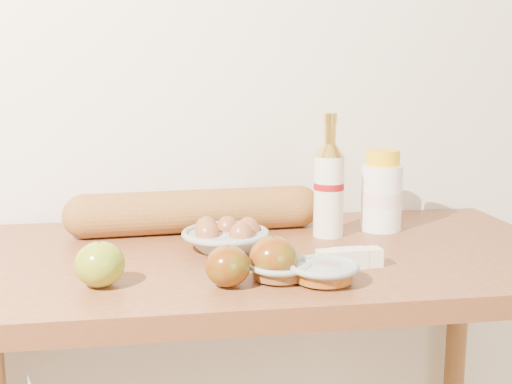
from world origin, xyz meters
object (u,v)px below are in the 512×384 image
egg_bowl (226,237)px  baguette (196,211)px  bourbon_bottle (329,187)px  cream_bottle (382,193)px  table (254,313)px

egg_bowl → baguette: bearing=108.3°
bourbon_bottle → egg_bowl: bearing=-138.8°
bourbon_bottle → baguette: 0.28m
cream_bottle → bourbon_bottle: bearing=-169.1°
table → bourbon_bottle: bearing=28.4°
table → bourbon_bottle: size_ratio=4.75×
bourbon_bottle → cream_bottle: 0.13m
bourbon_bottle → baguette: (-0.27, 0.07, -0.06)m
cream_bottle → baguette: bearing=170.1°
table → cream_bottle: size_ratio=6.97×
cream_bottle → egg_bowl: (-0.35, -0.10, -0.06)m
bourbon_bottle → egg_bowl: (-0.22, -0.07, -0.08)m
baguette → egg_bowl: bearing=-75.6°
bourbon_bottle → baguette: size_ratio=0.46×
table → egg_bowl: egg_bowl is taller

